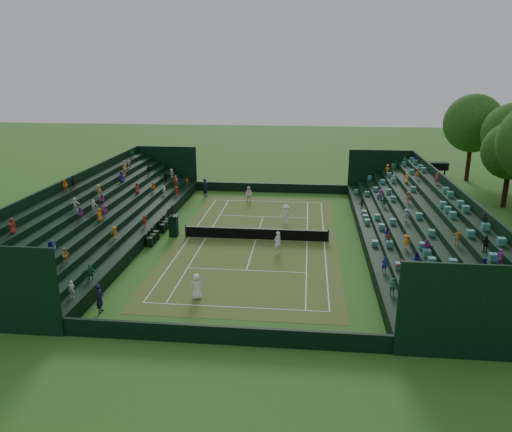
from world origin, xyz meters
The scene contains 18 objects.
ground centered at (0.00, 0.00, 0.00)m, with size 160.00×160.00×0.00m, color #346B21.
court_surface centered at (0.00, 0.00, 0.01)m, with size 12.97×26.77×0.01m, color #336B23.
perimeter_wall_north centered at (0.00, 15.88, 0.50)m, with size 17.17×0.20×1.00m, color black.
perimeter_wall_south centered at (0.00, -15.88, 0.50)m, with size 17.17×0.20×1.00m, color black.
perimeter_wall_east centered at (8.48, 0.00, 0.50)m, with size 0.20×31.77×1.00m, color black.
perimeter_wall_west centered at (-8.48, 0.00, 0.50)m, with size 0.20×31.77×1.00m, color black.
north_grandstand centered at (12.66, 0.00, 1.55)m, with size 6.60×32.00×4.90m.
south_grandstand centered at (-12.66, 0.00, 1.55)m, with size 6.60×32.00×4.90m.
tennis_net centered at (0.00, 0.00, 0.53)m, with size 11.67×0.10×1.06m.
scoreboard_tower centered at (17.75, 16.00, 3.14)m, with size 2.00×1.00×3.70m.
umpire_chair centered at (-6.85, 0.19, 1.13)m, with size 0.84×0.84×2.64m.
courtside_chairs centered at (-8.06, 0.03, 0.40)m, with size 0.49×5.46×1.06m.
player_near_west centered at (-2.44, -10.97, 0.79)m, with size 0.77×0.50×1.58m, color white.
player_near_east centered at (1.92, -2.84, 0.85)m, with size 0.62×0.41×1.71m, color white.
player_far_west centered at (-1.93, 11.59, 0.82)m, with size 0.79×0.62×1.64m, color white.
player_far_east centered at (2.18, 4.61, 0.86)m, with size 1.12×0.64×1.73m, color white.
line_judge_north centered at (-6.81, 13.17, 0.98)m, with size 0.72×0.47×1.96m, color black.
line_judge_south centered at (-7.53, -13.23, 0.86)m, with size 0.62×0.41×1.71m, color black.
Camera 1 is at (3.97, -37.87, 13.51)m, focal length 35.00 mm.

